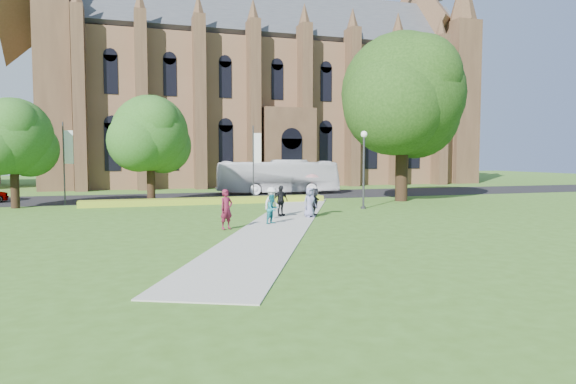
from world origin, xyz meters
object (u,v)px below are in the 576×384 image
object	(u,v)px
large_tree	(403,94)
pedestrian_0	(226,209)
streetlamp	(364,160)
tour_coach	(277,177)

from	to	relation	value
large_tree	pedestrian_0	distance (m)	21.22
streetlamp	large_tree	distance (m)	8.73
tour_coach	pedestrian_0	world-z (taller)	tour_coach
streetlamp	tour_coach	distance (m)	15.01
tour_coach	pedestrian_0	xyz separation A→B (m)	(-9.05, -21.85, -0.62)
streetlamp	pedestrian_0	distance (m)	13.03
streetlamp	pedestrian_0	bearing A→B (deg)	-146.77
large_tree	tour_coach	bearing A→B (deg)	124.81
tour_coach	large_tree	bearing A→B (deg)	-138.04
large_tree	tour_coach	xyz separation A→B (m)	(-7.18, 10.32, -6.75)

